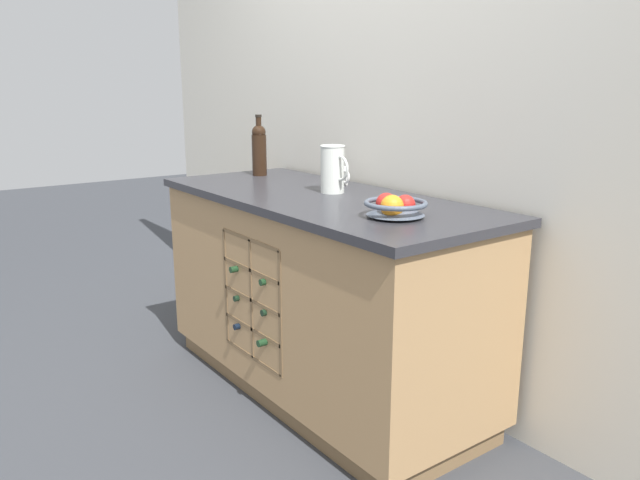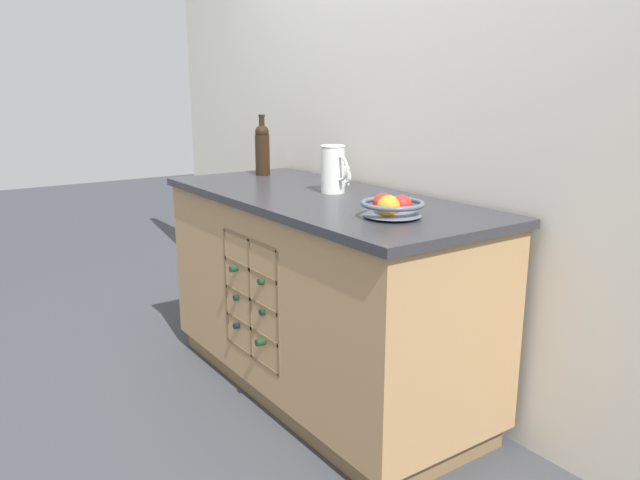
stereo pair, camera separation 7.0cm
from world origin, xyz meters
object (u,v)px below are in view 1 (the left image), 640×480
at_px(white_pitcher, 333,168).
at_px(fruit_bowl, 395,206).
at_px(ceramic_mug, 340,176).
at_px(standing_wine_bottle, 259,148).

bearing_deg(white_pitcher, fruit_bowl, -14.35).
distance_m(fruit_bowl, white_pitcher, 0.57).
relative_size(fruit_bowl, white_pitcher, 1.10).
xyz_separation_m(white_pitcher, ceramic_mug, (-0.16, 0.16, -0.07)).
xyz_separation_m(fruit_bowl, standing_wine_bottle, (-1.20, 0.16, 0.10)).
relative_size(white_pitcher, ceramic_mug, 1.75).
xyz_separation_m(fruit_bowl, white_pitcher, (-0.55, 0.14, 0.07)).
bearing_deg(ceramic_mug, white_pitcher, -45.67).
distance_m(white_pitcher, ceramic_mug, 0.24).
bearing_deg(white_pitcher, standing_wine_bottle, 178.24).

